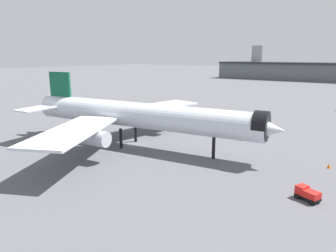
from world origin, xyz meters
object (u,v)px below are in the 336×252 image
Objects in this scene: baggage_tug_wing at (307,193)px; airliner_near_gate at (136,116)px; traffic_cone_near_nose at (329,166)px; service_truck_front at (148,110)px.

airliner_near_gate is at bearing 13.70° from baggage_tug_wing.
traffic_cone_near_nose is at bearing 6.93° from airliner_near_gate.
service_truck_front is at bearing 165.04° from traffic_cone_near_nose.
airliner_near_gate reaches higher than traffic_cone_near_nose.
baggage_tug_wing is 4.44× the size of traffic_cone_near_nose.
airliner_near_gate reaches higher than baggage_tug_wing.
baggage_tug_wing is 15.58m from traffic_cone_near_nose.
airliner_near_gate reaches higher than service_truck_front.
traffic_cone_near_nose is (-0.58, 15.56, -0.57)m from baggage_tug_wing.
baggage_tug_wing is at bearing -122.73° from service_truck_front.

